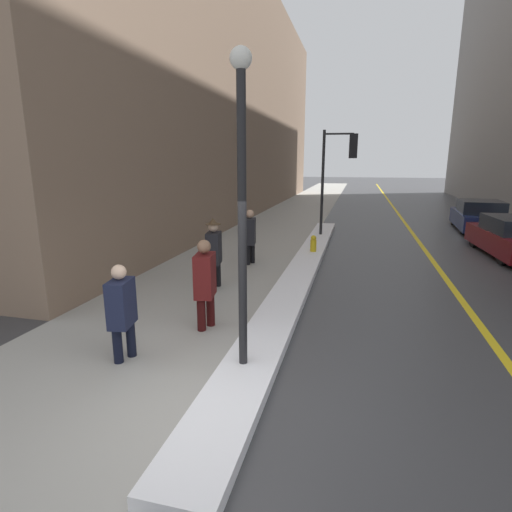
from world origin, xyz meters
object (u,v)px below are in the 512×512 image
Objects in this scene: pedestrian_with_shoulder_bag at (205,280)px; pedestrian_nearside at (250,234)px; traffic_light_near at (341,161)px; fire_hydrant at (313,246)px; pedestrian_in_fedora at (214,250)px; lamp_post at (242,189)px; pedestrian_in_glasses at (122,308)px; parked_car_navy at (479,216)px.

pedestrian_nearside is (-0.46, 4.80, -0.01)m from pedestrian_with_shoulder_bag.
traffic_light_near reaches higher than fire_hydrant.
traffic_light_near is 2.44× the size of pedestrian_in_fedora.
pedestrian_with_shoulder_bag reaches higher than fire_hydrant.
lamp_post is 11.00m from traffic_light_near.
traffic_light_near is 4.31m from fire_hydrant.
fire_hydrant is at bearing 155.40° from pedestrian_in_glasses.
traffic_light_near is 11.55m from pedestrian_in_glasses.
fire_hydrant is (1.96, 3.93, -0.59)m from pedestrian_in_fedora.
traffic_light_near is 5.72m from pedestrian_nearside.
pedestrian_with_shoulder_bag is 1.02× the size of pedestrian_nearside.
traffic_light_near is at bearing 144.40° from pedestrian_nearside.
fire_hydrant is (2.04, 7.71, -0.50)m from pedestrian_in_glasses.
traffic_light_near is 2.56× the size of pedestrian_nearside.
lamp_post is 1.04× the size of traffic_light_near.
fire_hydrant is at bearing 120.34° from pedestrian_nearside.
parked_car_navy is 6.14× the size of fire_hydrant.
lamp_post is 16.27m from parked_car_navy.
traffic_light_near is at bearing 150.94° from pedestrian_in_fedora.
pedestrian_with_shoulder_bag is at bearing 6.76° from pedestrian_in_fedora.
lamp_post is at bearing 16.07° from pedestrian_in_fedora.
pedestrian_in_glasses is at bearing -178.16° from lamp_post.
traffic_light_near is 2.51× the size of pedestrian_with_shoulder_bag.
pedestrian_in_glasses is 17.07m from parked_car_navy.
lamp_post is 1.02× the size of parked_car_navy.
fire_hydrant is at bearing 158.81° from pedestrian_with_shoulder_bag.
parked_car_navy is at bearing 139.52° from pedestrian_with_shoulder_bag.
pedestrian_in_fedora is 2.48m from pedestrian_nearside.
fire_hydrant is at bearing 140.65° from parked_car_navy.
pedestrian_with_shoulder_bag is (0.78, 1.45, 0.08)m from pedestrian_in_glasses.
traffic_light_near is at bearing 156.84° from pedestrian_in_glasses.
lamp_post is 2.55× the size of pedestrian_in_fedora.
pedestrian_with_shoulder_bag is (-1.85, -9.58, -2.11)m from traffic_light_near.
pedestrian_in_fedora is (-0.69, 2.33, 0.01)m from pedestrian_with_shoulder_bag.
traffic_light_near is at bearing 80.00° from fire_hydrant.
pedestrian_in_glasses is 1.65m from pedestrian_with_shoulder_bag.
parked_car_navy is (6.03, 3.68, -2.40)m from traffic_light_near.
pedestrian_in_fedora is (0.09, 3.78, 0.09)m from pedestrian_in_glasses.
pedestrian_nearside is at bearing 104.25° from lamp_post.
parked_car_navy is (7.88, 13.26, -0.30)m from pedestrian_with_shoulder_bag.
parked_car_navy is at bearing 139.76° from pedestrian_in_glasses.
pedestrian_nearside is (-1.57, 6.19, -1.74)m from lamp_post.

